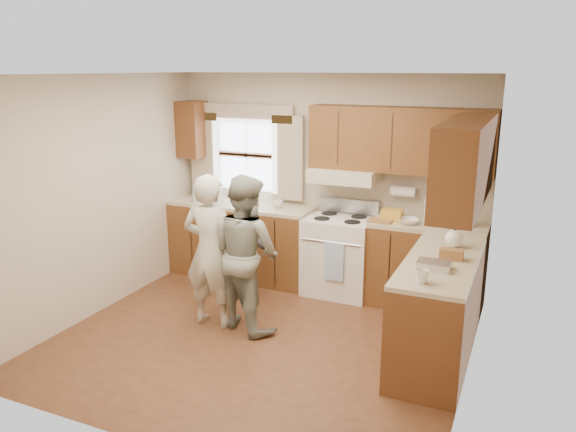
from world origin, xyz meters
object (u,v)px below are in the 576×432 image
at_px(stove, 340,254).
at_px(woman_right, 246,253).
at_px(woman_left, 210,251).
at_px(child, 247,258).

xyz_separation_m(stove, woman_right, (-0.57, -1.24, 0.32)).
relative_size(woman_left, woman_right, 1.00).
bearing_deg(woman_right, woman_left, 36.61).
distance_m(stove, child, 1.08).
distance_m(woman_left, woman_right, 0.36).
height_order(woman_left, child, woman_left).
height_order(woman_right, child, woman_right).
bearing_deg(woman_right, stove, -92.40).
height_order(stove, child, stove).
bearing_deg(stove, woman_right, -114.50).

